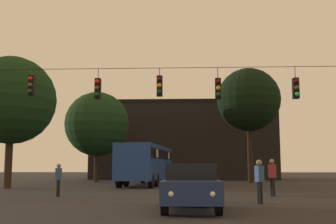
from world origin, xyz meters
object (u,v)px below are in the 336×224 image
object	(u,v)px
pedestrian_crossing_left	(259,179)
tree_behind_building	(11,100)
pedestrian_crossing_center	(58,178)
pedestrian_crossing_right	(272,175)
tree_right_far	(97,124)
car_near_right	(191,186)
tree_left_silhouette	(249,100)
city_bus	(147,161)

from	to	relation	value
pedestrian_crossing_left	tree_behind_building	xyz separation A→B (m)	(-14.72, 11.18, 4.96)
pedestrian_crossing_center	pedestrian_crossing_right	distance (m)	10.35
pedestrian_crossing_left	tree_behind_building	distance (m)	19.14
pedestrian_crossing_center	pedestrian_crossing_right	bearing A→B (deg)	3.27
tree_right_far	car_near_right	bearing A→B (deg)	-71.17
pedestrian_crossing_right	tree_right_far	world-z (taller)	tree_right_far
car_near_right	tree_left_silhouette	bearing A→B (deg)	76.91
pedestrian_crossing_left	pedestrian_crossing_right	bearing A→B (deg)	72.43
pedestrian_crossing_center	city_bus	bearing A→B (deg)	76.01
pedestrian_crossing_left	tree_left_silhouette	xyz separation A→B (m)	(2.84, 21.17, 6.47)
car_near_right	pedestrian_crossing_center	bearing A→B (deg)	135.78
tree_left_silhouette	tree_behind_building	size ratio (longest dim) A/B	1.16
tree_left_silhouette	tree_right_far	size ratio (longest dim) A/B	1.21
city_bus	tree_left_silhouette	distance (m)	11.52
car_near_right	pedestrian_crossing_left	size ratio (longest dim) A/B	2.57
pedestrian_crossing_center	pedestrian_crossing_right	world-z (taller)	pedestrian_crossing_right
city_bus	tree_right_far	bearing A→B (deg)	128.73
pedestrian_crossing_right	tree_right_far	xyz separation A→B (m)	(-12.66, 18.63, 4.45)
car_near_right	pedestrian_crossing_left	xyz separation A→B (m)	(2.66, 2.50, 0.16)
pedestrian_crossing_right	tree_left_silhouette	xyz separation A→B (m)	(1.49, 16.92, 6.41)
tree_right_far	tree_behind_building	bearing A→B (deg)	-106.23
city_bus	pedestrian_crossing_center	world-z (taller)	city_bus
car_near_right	tree_right_far	bearing A→B (deg)	108.83
tree_left_silhouette	tree_behind_building	world-z (taller)	tree_left_silhouette
tree_behind_building	tree_right_far	size ratio (longest dim) A/B	1.05
car_near_right	pedestrian_crossing_center	xyz separation A→B (m)	(-6.32, 6.15, 0.08)
tree_left_silhouette	pedestrian_crossing_right	bearing A→B (deg)	-95.04
car_near_right	tree_left_silhouette	size ratio (longest dim) A/B	0.42
tree_behind_building	tree_left_silhouette	bearing A→B (deg)	29.63
car_near_right	tree_behind_building	distance (m)	18.94
pedestrian_crossing_right	tree_right_far	bearing A→B (deg)	124.20
pedestrian_crossing_left	tree_right_far	size ratio (longest dim) A/B	0.20
pedestrian_crossing_left	pedestrian_crossing_center	world-z (taller)	pedestrian_crossing_left
car_near_right	tree_right_far	size ratio (longest dim) A/B	0.51
city_bus	tree_left_silhouette	xyz separation A→B (m)	(8.72, 5.06, 5.56)
city_bus	tree_behind_building	distance (m)	10.90
tree_left_silhouette	tree_behind_building	xyz separation A→B (m)	(-17.56, -9.99, -1.51)
tree_left_silhouette	tree_right_far	xyz separation A→B (m)	(-14.15, 1.71, -1.96)
car_near_right	tree_behind_building	xyz separation A→B (m)	(-12.06, 13.68, 5.12)
city_bus	tree_behind_building	world-z (taller)	tree_behind_building
tree_left_silhouette	tree_behind_building	bearing A→B (deg)	-150.37
city_bus	car_near_right	distance (m)	18.91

